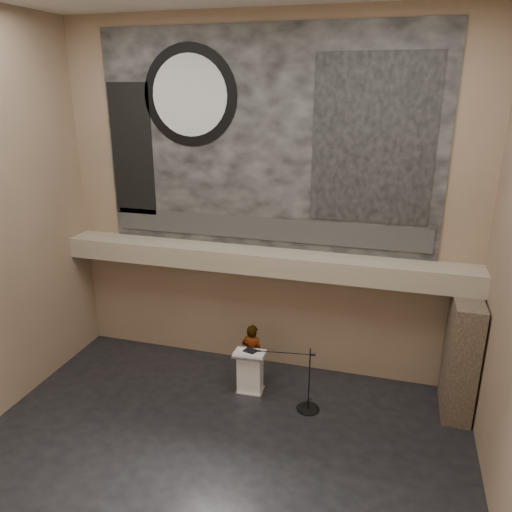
% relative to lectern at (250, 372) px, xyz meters
% --- Properties ---
extents(floor, '(10.00, 10.00, 0.00)m').
position_rel_lectern_xyz_m(floor, '(-0.05, -2.50, -0.55)').
color(floor, black).
rests_on(floor, ground).
extents(wall_back, '(10.00, 0.02, 8.50)m').
position_rel_lectern_xyz_m(wall_back, '(-0.05, 1.50, 3.70)').
color(wall_back, '#7E6750').
rests_on(wall_back, floor).
extents(wall_front, '(10.00, 0.02, 8.50)m').
position_rel_lectern_xyz_m(wall_front, '(-0.05, -6.50, 3.70)').
color(wall_front, '#7E6750').
rests_on(wall_front, floor).
extents(soffit, '(10.00, 0.80, 0.50)m').
position_rel_lectern_xyz_m(soffit, '(-0.05, 1.10, 2.40)').
color(soffit, gray).
rests_on(soffit, wall_back).
extents(sprinkler_left, '(0.04, 0.04, 0.06)m').
position_rel_lectern_xyz_m(sprinkler_left, '(-1.65, 1.05, 2.12)').
color(sprinkler_left, '#B2893D').
rests_on(sprinkler_left, soffit).
extents(sprinkler_right, '(0.04, 0.04, 0.06)m').
position_rel_lectern_xyz_m(sprinkler_right, '(1.85, 1.05, 2.12)').
color(sprinkler_right, '#B2893D').
rests_on(sprinkler_right, soffit).
extents(banner, '(8.00, 0.05, 5.00)m').
position_rel_lectern_xyz_m(banner, '(-0.05, 1.47, 5.15)').
color(banner, black).
rests_on(banner, wall_back).
extents(banner_text_strip, '(7.76, 0.02, 0.55)m').
position_rel_lectern_xyz_m(banner_text_strip, '(-0.05, 1.43, 3.10)').
color(banner_text_strip, '#2B2B2B').
rests_on(banner_text_strip, banner).
extents(banner_clock_rim, '(2.30, 0.02, 2.30)m').
position_rel_lectern_xyz_m(banner_clock_rim, '(-1.85, 1.43, 6.15)').
color(banner_clock_rim, black).
rests_on(banner_clock_rim, banner).
extents(banner_clock_face, '(1.84, 0.02, 1.84)m').
position_rel_lectern_xyz_m(banner_clock_face, '(-1.85, 1.41, 6.15)').
color(banner_clock_face, silver).
rests_on(banner_clock_face, banner).
extents(banner_building_print, '(2.60, 0.02, 3.60)m').
position_rel_lectern_xyz_m(banner_building_print, '(2.35, 1.43, 5.25)').
color(banner_building_print, black).
rests_on(banner_building_print, banner).
extents(banner_brick_print, '(1.10, 0.02, 3.20)m').
position_rel_lectern_xyz_m(banner_brick_print, '(-3.45, 1.43, 4.85)').
color(banner_brick_print, black).
rests_on(banner_brick_print, banner).
extents(stone_pier, '(0.60, 1.40, 2.70)m').
position_rel_lectern_xyz_m(stone_pier, '(4.60, 0.65, 0.80)').
color(stone_pier, '#3E3126').
rests_on(stone_pier, floor).
extents(lectern, '(0.74, 0.55, 1.13)m').
position_rel_lectern_xyz_m(lectern, '(0.00, 0.00, 0.00)').
color(lectern, silver).
rests_on(lectern, floor).
extents(binder, '(0.34, 0.31, 0.04)m').
position_rel_lectern_xyz_m(binder, '(0.01, 0.00, 0.56)').
color(binder, black).
rests_on(binder, lectern).
extents(papers, '(0.28, 0.33, 0.00)m').
position_rel_lectern_xyz_m(papers, '(-0.16, -0.04, 0.55)').
color(papers, white).
rests_on(papers, lectern).
extents(speaker_person, '(0.61, 0.44, 1.53)m').
position_rel_lectern_xyz_m(speaker_person, '(-0.09, 0.47, 0.21)').
color(speaker_person, silver).
rests_on(speaker_person, floor).
extents(mic_stand, '(1.46, 0.52, 1.54)m').
position_rel_lectern_xyz_m(mic_stand, '(1.40, -0.27, -0.33)').
color(mic_stand, black).
rests_on(mic_stand, floor).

